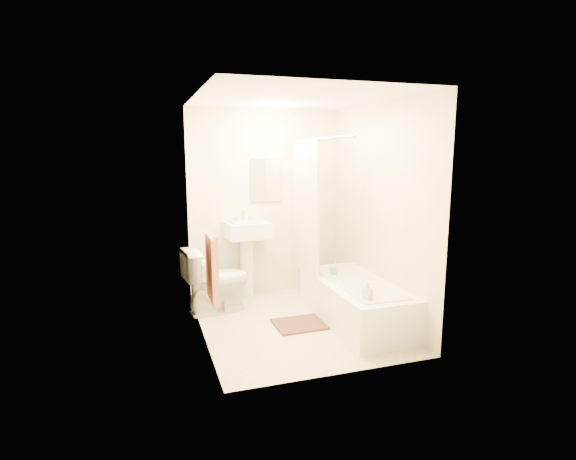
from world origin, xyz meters
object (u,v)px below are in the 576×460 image
object	(u,v)px
bath_mat	(303,324)
soap_bottle	(368,291)
sink	(247,256)
bathtub	(355,302)
toilet	(217,280)

from	to	relation	value
bath_mat	soap_bottle	world-z (taller)	soap_bottle
sink	soap_bottle	size ratio (longest dim) A/B	6.10
bathtub	bath_mat	bearing A→B (deg)	170.88
toilet	bathtub	distance (m)	1.62
bath_mat	soap_bottle	distance (m)	0.95
bath_mat	toilet	bearing A→B (deg)	139.10
bath_mat	bathtub	bearing A→B (deg)	-9.12
toilet	sink	distance (m)	0.65
sink	soap_bottle	bearing A→B (deg)	-72.67
bathtub	bath_mat	world-z (taller)	bathtub
toilet	soap_bottle	distance (m)	1.85
toilet	soap_bottle	bearing A→B (deg)	-145.85
toilet	bathtub	world-z (taller)	toilet
sink	bathtub	xyz separation A→B (m)	(0.93, -1.22, -0.31)
soap_bottle	bath_mat	bearing A→B (deg)	122.43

